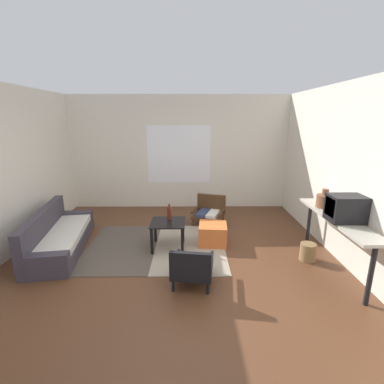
{
  "coord_description": "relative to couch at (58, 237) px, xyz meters",
  "views": [
    {
      "loc": [
        0.27,
        -3.74,
        2.16
      ],
      "look_at": [
        0.31,
        1.14,
        0.87
      ],
      "focal_mm": 26.11,
      "sensor_mm": 36.0,
      "label": 1
    }
  ],
  "objects": [
    {
      "name": "ground_plane",
      "position": [
        1.96,
        -0.64,
        -0.22
      ],
      "size": [
        7.8,
        7.8,
        0.0
      ],
      "primitive_type": "plane",
      "color": "#56331E"
    },
    {
      "name": "far_wall_with_window",
      "position": [
        1.96,
        2.42,
        1.13
      ],
      "size": [
        5.6,
        0.13,
        2.7
      ],
      "color": "silver",
      "rests_on": "ground"
    },
    {
      "name": "side_wall_right",
      "position": [
        4.62,
        -0.34,
        1.13
      ],
      "size": [
        0.12,
        6.6,
        2.7
      ],
      "primitive_type": "cube",
      "color": "silver",
      "rests_on": "ground"
    },
    {
      "name": "area_rug",
      "position": [
        1.64,
        0.07,
        -0.21
      ],
      "size": [
        2.37,
        1.9,
        0.01
      ],
      "color": "#4C4238",
      "rests_on": "ground"
    },
    {
      "name": "couch",
      "position": [
        0.0,
        0.0,
        0.0
      ],
      "size": [
        0.99,
        2.09,
        0.68
      ],
      "color": "#38333D",
      "rests_on": "ground"
    },
    {
      "name": "coffee_table",
      "position": [
        1.86,
        0.04,
        0.16
      ],
      "size": [
        0.58,
        0.56,
        0.47
      ],
      "color": "black",
      "rests_on": "ground"
    },
    {
      "name": "armchair_by_window",
      "position": [
        2.64,
        1.23,
        0.05
      ],
      "size": [
        0.76,
        0.71,
        0.58
      ],
      "color": "#472D19",
      "rests_on": "ground"
    },
    {
      "name": "armchair_striped_foreground",
      "position": [
        2.26,
        -1.06,
        0.04
      ],
      "size": [
        0.61,
        0.68,
        0.56
      ],
      "color": "black",
      "rests_on": "ground"
    },
    {
      "name": "ottoman_orange",
      "position": [
        2.63,
        0.2,
        -0.03
      ],
      "size": [
        0.52,
        0.52,
        0.36
      ],
      "primitive_type": "cube",
      "rotation": [
        0.0,
        0.0,
        -0.08
      ],
      "color": "#D1662D",
      "rests_on": "ground"
    },
    {
      "name": "console_shelf",
      "position": [
        4.33,
        -0.63,
        0.5
      ],
      "size": [
        0.37,
        1.86,
        0.81
      ],
      "color": "#B2AD9E",
      "rests_on": "ground"
    },
    {
      "name": "crt_television",
      "position": [
        4.33,
        -0.82,
        0.77
      ],
      "size": [
        0.45,
        0.33,
        0.36
      ],
      "color": "black",
      "rests_on": "console_shelf"
    },
    {
      "name": "clay_vase",
      "position": [
        4.33,
        -0.21,
        0.7
      ],
      "size": [
        0.24,
        0.24,
        0.3
      ],
      "color": "brown",
      "rests_on": "console_shelf"
    },
    {
      "name": "glass_bottle",
      "position": [
        1.87,
        0.17,
        0.37
      ],
      "size": [
        0.08,
        0.08,
        0.27
      ],
      "color": "#5B2319",
      "rests_on": "coffee_table"
    },
    {
      "name": "wicker_basket",
      "position": [
        4.07,
        -0.41,
        -0.08
      ],
      "size": [
        0.24,
        0.24,
        0.28
      ],
      "primitive_type": "cylinder",
      "color": "olive",
      "rests_on": "ground"
    }
  ]
}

